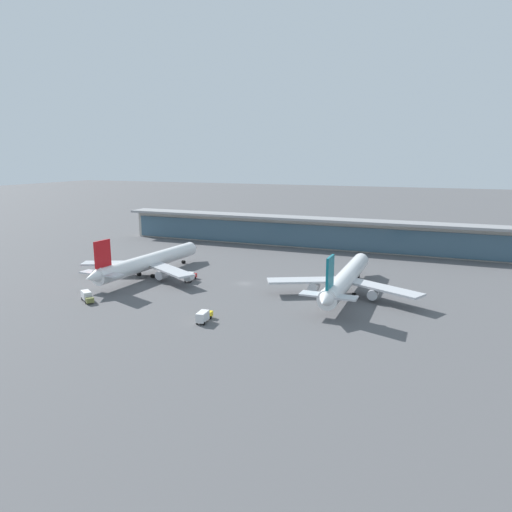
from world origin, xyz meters
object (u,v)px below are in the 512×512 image
(airliner_centre_stand, at_px, (346,278))
(service_truck_under_wing_red, at_px, (190,276))
(airliner_left_stand, at_px, (148,262))
(service_truck_near_nose_yellow, at_px, (204,316))
(service_truck_mid_apron_olive, at_px, (87,296))

(airliner_centre_stand, xyz_separation_m, service_truck_under_wing_red, (-56.14, -3.77, -3.80))
(airliner_left_stand, height_order, service_truck_under_wing_red, airliner_left_stand)
(service_truck_near_nose_yellow, bearing_deg, airliner_centre_stand, 52.80)
(airliner_centre_stand, bearing_deg, airliner_left_stand, -177.35)
(service_truck_near_nose_yellow, relative_size, service_truck_mid_apron_olive, 1.02)
(airliner_centre_stand, xyz_separation_m, service_truck_near_nose_yellow, (-30.77, -40.53, -3.80))
(service_truck_under_wing_red, bearing_deg, service_truck_mid_apron_olive, -117.28)
(service_truck_mid_apron_olive, bearing_deg, airliner_centre_stand, 27.11)
(airliner_left_stand, xyz_separation_m, airliner_centre_stand, (74.45, 3.44, 0.00))
(airliner_left_stand, distance_m, service_truck_mid_apron_olive, 34.47)
(service_truck_mid_apron_olive, bearing_deg, airliner_left_stand, 91.34)
(airliner_centre_stand, height_order, service_truck_under_wing_red, airliner_centre_stand)
(airliner_left_stand, distance_m, service_truck_near_nose_yellow, 57.43)
(airliner_centre_stand, relative_size, service_truck_near_nose_yellow, 8.72)
(service_truck_under_wing_red, distance_m, service_truck_mid_apron_olive, 38.17)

